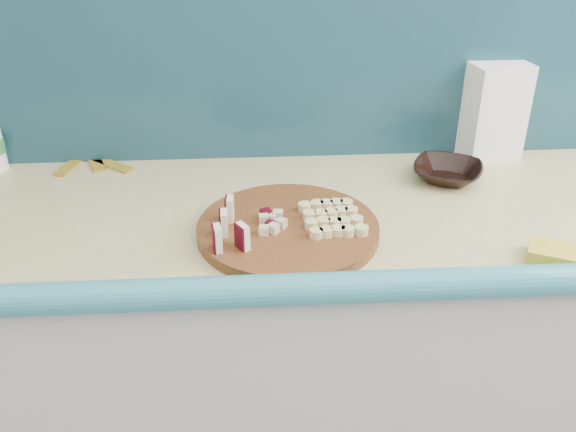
{
  "coord_description": "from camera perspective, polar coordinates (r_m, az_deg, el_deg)",
  "views": [
    {
      "loc": [
        0.11,
        0.28,
        1.58
      ],
      "look_at": [
        0.18,
        1.39,
        0.95
      ],
      "focal_mm": 40.0,
      "sensor_mm": 36.0,
      "label": 1
    }
  ],
  "objects": [
    {
      "name": "flour_bag",
      "position": [
        1.69,
        17.79,
        8.89
      ],
      "size": [
        0.16,
        0.12,
        0.24
      ],
      "primitive_type": "cube",
      "rotation": [
        0.0,
        0.0,
        0.19
      ],
      "color": "white",
      "rests_on": "kitchen_counter"
    },
    {
      "name": "apple_chunks",
      "position": [
        1.28,
        -0.98,
        -0.51
      ],
      "size": [
        0.06,
        0.06,
        0.02
      ],
      "color": "beige",
      "rests_on": "cutting_board"
    },
    {
      "name": "apple_wedges",
      "position": [
        1.24,
        -5.36,
        -0.92
      ],
      "size": [
        0.07,
        0.15,
        0.05
      ],
      "color": "#F8E9C6",
      "rests_on": "cutting_board"
    },
    {
      "name": "brown_bowl",
      "position": [
        1.56,
        14.0,
        3.79
      ],
      "size": [
        0.21,
        0.21,
        0.04
      ],
      "primitive_type": "imported",
      "rotation": [
        0.0,
        0.0,
        -0.42
      ],
      "color": "black",
      "rests_on": "kitchen_counter"
    },
    {
      "name": "cutting_board",
      "position": [
        1.3,
        0.0,
        -1.21
      ],
      "size": [
        0.4,
        0.4,
        0.02
      ],
      "primitive_type": "cylinder",
      "rotation": [
        0.0,
        0.0,
        0.09
      ],
      "color": "#4C2310",
      "rests_on": "kitchen_counter"
    },
    {
      "name": "banana_slices",
      "position": [
        1.3,
        3.93,
        -0.16
      ],
      "size": [
        0.13,
        0.15,
        0.02
      ],
      "color": "beige",
      "rests_on": "cutting_board"
    },
    {
      "name": "sponge",
      "position": [
        1.31,
        22.63,
        -3.19
      ],
      "size": [
        0.12,
        0.11,
        0.03
      ],
      "primitive_type": "cube",
      "rotation": [
        0.0,
        0.0,
        -0.45
      ],
      "color": "yellow",
      "rests_on": "kitchen_counter"
    },
    {
      "name": "kitchen_counter",
      "position": [
        1.66,
        -2.97,
        -13.27
      ],
      "size": [
        2.2,
        0.63,
        0.91
      ],
      "color": "beige",
      "rests_on": "ground"
    },
    {
      "name": "backsplash",
      "position": [
        1.57,
        -3.84,
        13.74
      ],
      "size": [
        2.2,
        0.02,
        0.5
      ],
      "primitive_type": "cube",
      "color": "teal",
      "rests_on": "kitchen_counter"
    },
    {
      "name": "banana_peel",
      "position": [
        1.68,
        -16.98,
        4.54
      ],
      "size": [
        0.19,
        0.16,
        0.01
      ],
      "rotation": [
        0.0,
        0.0,
        0.2
      ],
      "color": "gold",
      "rests_on": "kitchen_counter"
    }
  ]
}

